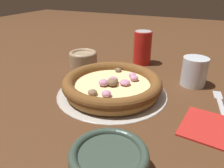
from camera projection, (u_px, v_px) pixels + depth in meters
The scene contains 9 objects.
ground_plane at pixel (112, 93), 0.62m from camera, with size 3.00×3.00×0.00m, color #4C2D19.
pizza_tray at pixel (112, 92), 0.62m from camera, with size 0.31×0.31×0.01m.
pizza at pixel (112, 84), 0.61m from camera, with size 0.28×0.28×0.04m.
bowl_near at pixel (83, 59), 0.80m from camera, with size 0.10×0.10×0.06m.
bowl_far at pixel (109, 162), 0.35m from camera, with size 0.13×0.13×0.05m.
drinking_cup at pixel (194, 72), 0.65m from camera, with size 0.07×0.07×0.09m.
napkin at pixel (211, 127), 0.47m from camera, with size 0.13×0.14×0.01m.
fork at pixel (221, 106), 0.55m from camera, with size 0.05×0.20×0.00m.
beverage_can at pixel (142, 48), 0.82m from camera, with size 0.07×0.07×0.12m.
Camera 1 is at (-0.23, 0.50, 0.29)m, focal length 35.00 mm.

